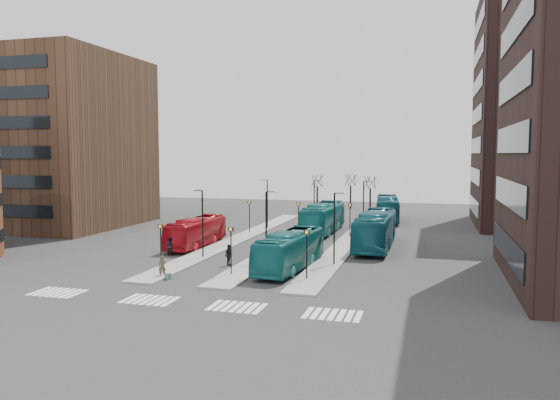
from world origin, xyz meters
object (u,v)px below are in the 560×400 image
(teal_bus_a, at_px, (290,250))
(teal_bus_b, at_px, (323,218))
(commuter_a, at_px, (170,246))
(teal_bus_d, at_px, (387,209))
(commuter_b, at_px, (229,255))
(red_bus, at_px, (196,232))
(teal_bus_c, at_px, (375,230))
(suitcase, at_px, (168,276))
(commuter_c, at_px, (273,256))
(traveller, at_px, (162,266))

(teal_bus_a, xyz_separation_m, teal_bus_b, (-1.42, 21.19, 0.22))
(teal_bus_a, relative_size, teal_bus_b, 0.88)
(teal_bus_a, height_order, commuter_a, teal_bus_a)
(teal_bus_d, distance_m, commuter_b, 36.25)
(teal_bus_d, bearing_deg, commuter_b, -111.97)
(red_bus, distance_m, teal_bus_d, 31.56)
(teal_bus_d, bearing_deg, red_bus, -128.05)
(teal_bus_b, height_order, teal_bus_c, teal_bus_c)
(suitcase, xyz_separation_m, commuter_a, (-4.41, 8.98, 0.61))
(teal_bus_d, height_order, commuter_c, teal_bus_d)
(commuter_c, bearing_deg, commuter_b, -53.69)
(red_bus, bearing_deg, teal_bus_c, 11.92)
(commuter_a, distance_m, commuter_b, 7.59)
(commuter_a, bearing_deg, traveller, 115.58)
(traveller, distance_m, commuter_b, 6.30)
(red_bus, relative_size, commuter_c, 6.86)
(suitcase, distance_m, teal_bus_b, 28.13)
(commuter_b, distance_m, commuter_c, 3.74)
(teal_bus_a, xyz_separation_m, teal_bus_d, (5.11, 34.58, 0.19))
(teal_bus_b, xyz_separation_m, teal_bus_c, (7.12, -9.22, 0.06))
(teal_bus_a, bearing_deg, commuter_a, 171.28)
(teal_bus_b, bearing_deg, traveller, -104.57)
(teal_bus_a, relative_size, teal_bus_c, 0.85)
(teal_bus_a, height_order, traveller, teal_bus_a)
(teal_bus_d, xyz_separation_m, commuter_c, (-6.91, -33.44, -0.98))
(traveller, distance_m, commuter_a, 9.03)
(suitcase, distance_m, traveller, 1.22)
(commuter_b, bearing_deg, teal_bus_d, -8.14)
(teal_bus_b, bearing_deg, teal_bus_c, -51.57)
(teal_bus_c, height_order, teal_bus_d, teal_bus_c)
(teal_bus_b, xyz_separation_m, commuter_c, (-0.39, -20.05, -1.01))
(suitcase, distance_m, red_bus, 14.82)
(commuter_a, bearing_deg, teal_bus_b, -118.54)
(teal_bus_d, relative_size, commuter_c, 8.17)
(red_bus, xyz_separation_m, commuter_a, (-0.31, -5.21, -0.62))
(teal_bus_b, relative_size, teal_bus_c, 0.97)
(teal_bus_a, xyz_separation_m, commuter_b, (-5.32, -0.13, -0.65))
(suitcase, xyz_separation_m, teal_bus_b, (6.48, 27.33, 1.53))
(red_bus, height_order, teal_bus_c, teal_bus_c)
(teal_bus_b, bearing_deg, teal_bus_d, 64.79)
(teal_bus_a, distance_m, commuter_c, 2.27)
(teal_bus_c, bearing_deg, commuter_a, -152.88)
(red_bus, distance_m, teal_bus_a, 14.44)
(commuter_a, height_order, commuter_b, commuter_b)
(suitcase, bearing_deg, red_bus, 122.24)
(commuter_b, relative_size, commuter_c, 1.19)
(traveller, height_order, commuter_c, traveller)
(teal_bus_d, relative_size, commuter_b, 6.89)
(red_bus, relative_size, teal_bus_a, 0.94)
(commuter_b, height_order, commuter_c, commuter_b)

